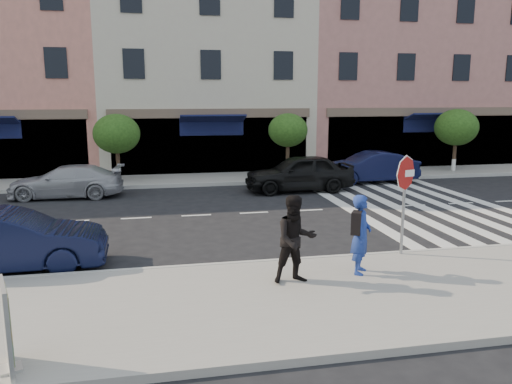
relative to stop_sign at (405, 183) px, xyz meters
name	(u,v)px	position (x,y,z in m)	size (l,w,h in m)	color
ground	(282,246)	(-2.62, 1.67, -1.94)	(120.00, 120.00, 0.00)	black
sidewalk_near	(329,298)	(-2.62, -2.08, -1.87)	(60.00, 4.50, 0.15)	gray
sidewalk_far	(226,178)	(-2.62, 12.67, -1.87)	(60.00, 3.00, 0.15)	gray
building_west_mid	(4,38)	(-13.62, 18.67, 5.06)	(10.00, 9.00, 14.00)	#DE8774
building_centre	(202,69)	(-3.12, 18.67, 3.56)	(11.00, 9.00, 11.00)	beige
building_east_mid	(396,55)	(8.88, 18.67, 4.56)	(13.00, 9.00, 13.00)	tan
street_tree_wb	(117,134)	(-7.62, 12.47, 0.36)	(2.10, 2.10, 3.06)	#473323
street_tree_c	(288,131)	(0.38, 12.47, 0.41)	(1.90, 1.90, 3.04)	#473323
street_tree_ea	(456,128)	(9.38, 12.47, 0.45)	(2.20, 2.20, 3.19)	#473323
stop_sign	(405,183)	(0.00, 0.00, 0.00)	(0.85, 0.23, 2.46)	gray
photographer	(361,234)	(-1.54, -1.05, -0.91)	(0.64, 0.42, 1.76)	navy
walker	(295,239)	(-3.11, -1.32, -0.86)	(0.91, 0.71, 1.86)	black
poster_board	(7,329)	(-8.03, -3.83, -1.16)	(0.38, 0.83, 1.31)	beige
car_near_mid	(8,241)	(-9.30, 1.04, -1.23)	(1.52, 4.35, 1.43)	black
car_far_left	(66,181)	(-9.47, 9.80, -1.30)	(1.80, 4.43, 1.29)	#A2A1A7
car_far_mid	(299,173)	(0.04, 9.27, -1.16)	(1.85, 4.61, 1.57)	black
car_far_right	(370,167)	(3.88, 10.64, -1.22)	(1.54, 4.41, 1.45)	black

